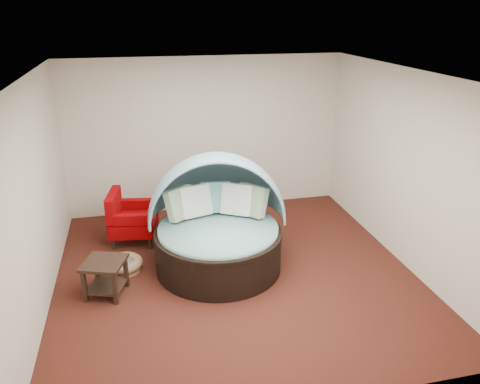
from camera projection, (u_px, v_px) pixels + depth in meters
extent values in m
plane|color=#431A13|center=(236.00, 273.00, 6.73)|extent=(5.00, 5.00, 0.00)
plane|color=beige|center=(206.00, 136.00, 8.48)|extent=(5.00, 0.00, 5.00)
plane|color=beige|center=(299.00, 283.00, 3.94)|extent=(5.00, 0.00, 5.00)
plane|color=beige|center=(35.00, 198.00, 5.69)|extent=(0.00, 5.00, 5.00)
plane|color=beige|center=(405.00, 169.00, 6.73)|extent=(0.00, 5.00, 5.00)
plane|color=white|center=(235.00, 75.00, 5.69)|extent=(5.00, 5.00, 0.00)
cylinder|color=black|center=(219.00, 251.00, 6.78)|extent=(2.01, 2.01, 0.55)
cylinder|color=black|center=(218.00, 232.00, 6.67)|extent=(2.03, 2.03, 0.05)
cylinder|color=#87C4C0|center=(218.00, 230.00, 6.66)|extent=(1.90, 1.90, 0.12)
cube|color=#3C7143|center=(181.00, 203.00, 6.79)|extent=(0.53, 0.49, 0.48)
cube|color=silver|center=(195.00, 201.00, 6.87)|extent=(0.52, 0.38, 0.48)
cube|color=#66A8B1|center=(216.00, 197.00, 7.01)|extent=(0.49, 0.32, 0.48)
cube|color=silver|center=(237.00, 199.00, 6.93)|extent=(0.53, 0.46, 0.48)
cube|color=#3C7143|center=(252.00, 200.00, 6.90)|extent=(0.49, 0.53, 0.48)
cylinder|color=brown|center=(124.00, 269.00, 6.79)|extent=(0.52, 0.52, 0.06)
torus|color=brown|center=(124.00, 263.00, 6.76)|extent=(0.59, 0.59, 0.14)
cylinder|color=slate|center=(124.00, 264.00, 6.77)|extent=(0.35, 0.35, 0.08)
cylinder|color=black|center=(114.00, 244.00, 7.37)|extent=(0.08, 0.08, 0.17)
cylinder|color=black|center=(120.00, 228.00, 7.91)|extent=(0.08, 0.08, 0.17)
cylinder|color=black|center=(151.00, 243.00, 7.40)|extent=(0.08, 0.08, 0.17)
cylinder|color=black|center=(155.00, 227.00, 7.94)|extent=(0.08, 0.08, 0.17)
cube|color=#830102|center=(134.00, 224.00, 7.58)|extent=(0.84, 0.84, 0.25)
cube|color=#830102|center=(114.00, 205.00, 7.44)|extent=(0.26, 0.74, 0.43)
cube|color=#830102|center=(133.00, 220.00, 7.21)|extent=(0.59, 0.21, 0.17)
cube|color=#830102|center=(139.00, 204.00, 7.79)|extent=(0.59, 0.21, 0.17)
cube|color=black|center=(104.00, 263.00, 6.08)|extent=(0.65, 0.65, 0.04)
cube|color=black|center=(107.00, 286.00, 6.21)|extent=(0.57, 0.57, 0.03)
cube|color=black|center=(84.00, 287.00, 6.00)|extent=(0.07, 0.07, 0.45)
cube|color=black|center=(97.00, 270.00, 6.38)|extent=(0.07, 0.07, 0.45)
cube|color=black|center=(115.00, 289.00, 5.96)|extent=(0.07, 0.07, 0.45)
cube|color=black|center=(126.00, 272.00, 6.34)|extent=(0.07, 0.07, 0.45)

